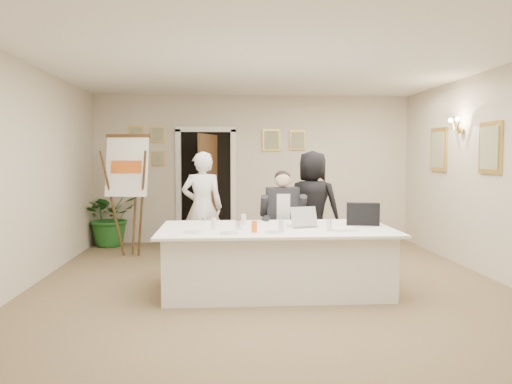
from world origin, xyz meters
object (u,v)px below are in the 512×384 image
at_px(seated_man, 283,221).
at_px(oj_glass, 254,227).
at_px(standing_woman, 313,207).
at_px(flip_chart, 130,202).
at_px(laptop_bag, 363,214).
at_px(laptop, 302,215).
at_px(potted_palm, 111,216).
at_px(paper_stack, 343,229).
at_px(steel_jug, 239,225).
at_px(conference_table, 276,259).
at_px(standing_man, 202,208).

relative_size(seated_man, oj_glass, 11.20).
relative_size(seated_man, standing_woman, 0.84).
distance_m(flip_chart, laptop_bag, 3.86).
bearing_deg(flip_chart, laptop, -40.75).
bearing_deg(oj_glass, potted_palm, 123.34).
bearing_deg(paper_stack, steel_jug, 171.74).
height_order(paper_stack, steel_jug, steel_jug).
height_order(conference_table, standing_woman, standing_woman).
distance_m(laptop_bag, steel_jug, 1.58).
distance_m(laptop, laptop_bag, 0.78).
bearing_deg(conference_table, laptop_bag, 6.39).
bearing_deg(conference_table, laptop, 10.87).
bearing_deg(standing_woman, conference_table, 91.20).
distance_m(flip_chart, paper_stack, 3.83).
distance_m(laptop, steel_jug, 0.81).
bearing_deg(conference_table, standing_woman, 65.06).
height_order(seated_man, standing_woman, standing_woman).
bearing_deg(laptop_bag, potted_palm, 152.75).
bearing_deg(laptop_bag, laptop, -163.10).
height_order(standing_man, oj_glass, standing_man).
height_order(standing_woman, laptop_bag, standing_woman).
bearing_deg(paper_stack, conference_table, 158.51).
relative_size(standing_woman, paper_stack, 5.70).
distance_m(flip_chart, standing_man, 1.30).
bearing_deg(steel_jug, potted_palm, 123.39).
relative_size(conference_table, laptop_bag, 6.92).
height_order(potted_palm, paper_stack, potted_palm).
bearing_deg(seated_man, potted_palm, 156.25).
relative_size(conference_table, seated_man, 1.92).
xyz_separation_m(conference_table, potted_palm, (-2.70, 3.28, 0.16)).
height_order(standing_woman, oj_glass, standing_woman).
height_order(potted_palm, steel_jug, potted_palm).
xyz_separation_m(standing_woman, laptop_bag, (0.37, -1.46, 0.05)).
distance_m(standing_man, steel_jug, 1.87).
relative_size(paper_stack, oj_glass, 2.33).
height_order(laptop, steel_jug, laptop).
bearing_deg(laptop, potted_palm, 117.02).
height_order(seated_man, paper_stack, seated_man).
xyz_separation_m(potted_palm, oj_glass, (2.41, -3.67, 0.28)).
relative_size(potted_palm, steel_jug, 10.10).
xyz_separation_m(laptop_bag, steel_jug, (-1.56, -0.25, -0.09)).
bearing_deg(potted_palm, flip_chart, -63.01).
distance_m(flip_chart, potted_palm, 1.27).
distance_m(standing_woman, oj_glass, 2.22).
relative_size(standing_woman, laptop_bag, 4.27).
xyz_separation_m(standing_man, standing_woman, (1.69, -0.10, 0.01)).
xyz_separation_m(flip_chart, laptop, (2.48, -2.13, 0.01)).
distance_m(seated_man, standing_man, 1.35).
bearing_deg(standing_woman, laptop, 101.25).
xyz_separation_m(standing_woman, steel_jug, (-1.19, -1.71, -0.03)).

